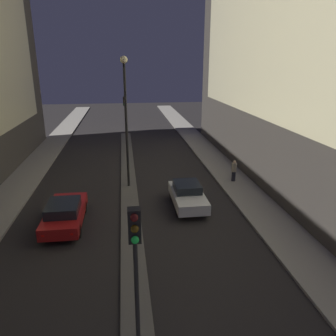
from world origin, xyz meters
The scene contains 7 objects.
median_strip centered at (0.00, 18.28, 0.06)m, with size 1.09×34.56×0.11m.
traffic_light_near centered at (0.00, 3.87, 3.67)m, with size 0.32×0.42×4.87m.
traffic_light_mid centered at (0.00, 30.21, 3.67)m, with size 0.32×0.42×4.87m.
street_lamp centered at (0.00, 18.07, 5.63)m, with size 0.47×0.47×8.56m.
car_left_lane centered at (-3.45, 12.89, 0.73)m, with size 1.87×4.53×1.43m.
car_right_lane centered at (3.45, 14.44, 0.72)m, with size 1.78×4.09×1.40m.
pedestrian_on_right_sidewalk centered at (7.50, 17.99, 0.93)m, with size 0.38×0.38×1.54m.
Camera 1 is at (-0.14, -3.34, 8.37)m, focal length 35.00 mm.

